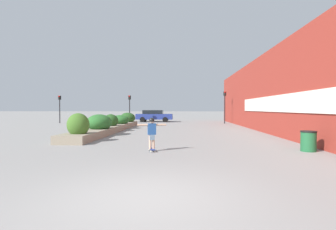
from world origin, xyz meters
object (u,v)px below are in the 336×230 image
Objects in this scene: car_leftmost at (154,116)px; trash_bin at (308,141)px; skateboarder at (152,130)px; traffic_light_far_left at (60,104)px; skateboard at (152,149)px; car_center_left at (276,115)px; traffic_light_right at (225,102)px; traffic_light_left at (130,104)px.

trash_bin is at bearing 20.94° from car_leftmost.
trash_bin is (6.21, 0.33, -0.44)m from skateboarder.
skateboarder is 23.24m from traffic_light_far_left.
car_center_left reaches higher than skateboard.
traffic_light_right reaches higher than trash_bin.
traffic_light_far_left is (-18.94, -0.13, -0.25)m from traffic_light_right.
traffic_light_right reaches higher than skateboarder.
car_center_left is 19.44m from traffic_light_left.
car_leftmost is at bearing 79.36° from skateboarder.
trash_bin is 24.09m from car_leftmost.
trash_bin is at bearing -13.58° from skateboarder.
car_center_left is 1.47× the size of traffic_light_far_left.
traffic_light_right is 1.13× the size of traffic_light_far_left.
traffic_light_left is at bearing 119.85° from trash_bin.
traffic_light_right is (-0.27, 19.01, 2.03)m from trash_bin.
skateboarder is at bearing 6.00° from car_leftmost.
traffic_light_far_left is at bearing -176.17° from traffic_light_left.
skateboard is at bearing -176.95° from trash_bin.
traffic_light_right is at bearing 67.28° from car_leftmost.
traffic_light_right reaches higher than traffic_light_far_left.
car_center_left reaches higher than trash_bin.
skateboard is 0.56× the size of skateboarder.
traffic_light_far_left reaches higher than skateboard.
skateboard is at bearing -75.97° from traffic_light_left.
trash_bin is at bearing -89.18° from traffic_light_right.
traffic_light_right is at bearing 56.30° from skateboarder.
skateboarder is 20.29m from traffic_light_right.
skateboarder is 0.34× the size of traffic_light_right.
trash_bin is 25.95m from car_center_left.
traffic_light_left is (-4.94, 19.75, 2.13)m from skateboard.
skateboarder is 1.53× the size of trash_bin.
car_leftmost is at bearing 157.28° from traffic_light_right.
trash_bin is 0.23× the size of traffic_light_right.
skateboarder reaches higher than skateboard.
car_leftmost is (-8.61, 22.50, 0.38)m from trash_bin.
traffic_light_far_left is (-26.68, -5.97, 1.34)m from car_center_left.
car_center_left reaches higher than car_leftmost.
traffic_light_far_left is (-19.21, 18.88, 1.78)m from trash_bin.
skateboarder is at bearing -75.97° from traffic_light_left.
car_center_left is 27.38m from traffic_light_far_left.
trash_bin is 0.25× the size of traffic_light_left.
car_leftmost is 1.27× the size of traffic_light_right.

